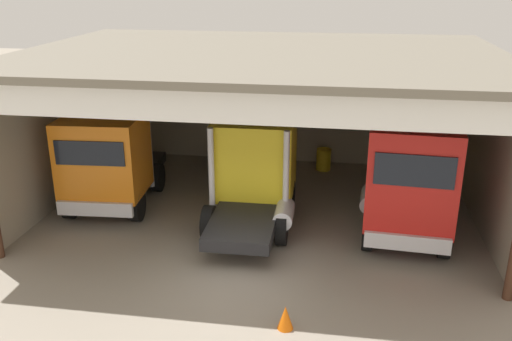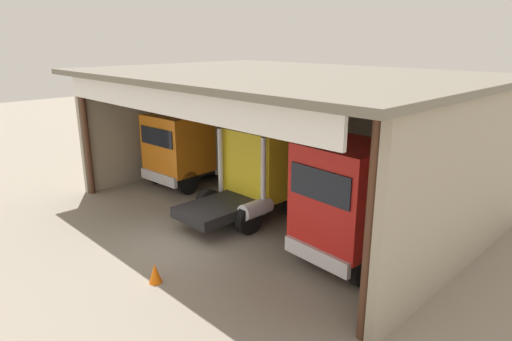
{
  "view_description": "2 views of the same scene",
  "coord_description": "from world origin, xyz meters",
  "px_view_note": "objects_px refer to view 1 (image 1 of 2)",
  "views": [
    {
      "loc": [
        2.43,
        -12.13,
        7.5
      ],
      "look_at": [
        0.0,
        3.41,
        1.76
      ],
      "focal_mm": 38.65,
      "sensor_mm": 36.0,
      "label": 1
    },
    {
      "loc": [
        10.99,
        -7.34,
        6.35
      ],
      "look_at": [
        0.0,
        3.41,
        1.76
      ],
      "focal_mm": 31.06,
      "sensor_mm": 36.0,
      "label": 2
    }
  ],
  "objects_px": {
    "truck_red_center_bay": "(409,181)",
    "traffic_cone": "(285,317)",
    "truck_yellow_center_left_bay": "(254,169)",
    "oil_drum": "(324,159)",
    "truck_orange_left_bay": "(108,161)",
    "tool_cart": "(225,152)"
  },
  "relations": [
    {
      "from": "truck_yellow_center_left_bay",
      "to": "tool_cart",
      "type": "xyz_separation_m",
      "value": [
        -2.04,
        5.08,
        -1.18
      ]
    },
    {
      "from": "truck_orange_left_bay",
      "to": "truck_red_center_bay",
      "type": "distance_m",
      "value": 9.41
    },
    {
      "from": "oil_drum",
      "to": "truck_orange_left_bay",
      "type": "bearing_deg",
      "value": -144.12
    },
    {
      "from": "oil_drum",
      "to": "tool_cart",
      "type": "bearing_deg",
      "value": 178.14
    },
    {
      "from": "tool_cart",
      "to": "traffic_cone",
      "type": "height_order",
      "value": "tool_cart"
    },
    {
      "from": "truck_orange_left_bay",
      "to": "traffic_cone",
      "type": "height_order",
      "value": "truck_orange_left_bay"
    },
    {
      "from": "traffic_cone",
      "to": "truck_yellow_center_left_bay",
      "type": "bearing_deg",
      "value": 105.94
    },
    {
      "from": "truck_yellow_center_left_bay",
      "to": "truck_red_center_bay",
      "type": "relative_size",
      "value": 1.15
    },
    {
      "from": "truck_orange_left_bay",
      "to": "oil_drum",
      "type": "xyz_separation_m",
      "value": [
        6.8,
        4.91,
        -1.24
      ]
    },
    {
      "from": "truck_red_center_bay",
      "to": "tool_cart",
      "type": "relative_size",
      "value": 4.37
    },
    {
      "from": "oil_drum",
      "to": "tool_cart",
      "type": "xyz_separation_m",
      "value": [
        -4.04,
        0.13,
        0.07
      ]
    },
    {
      "from": "truck_orange_left_bay",
      "to": "traffic_cone",
      "type": "xyz_separation_m",
      "value": [
        6.39,
        -5.63,
        -1.39
      ]
    },
    {
      "from": "truck_red_center_bay",
      "to": "traffic_cone",
      "type": "relative_size",
      "value": 7.81
    },
    {
      "from": "oil_drum",
      "to": "traffic_cone",
      "type": "relative_size",
      "value": 1.53
    },
    {
      "from": "truck_red_center_bay",
      "to": "traffic_cone",
      "type": "distance_m",
      "value": 5.75
    },
    {
      "from": "traffic_cone",
      "to": "truck_red_center_bay",
      "type": "bearing_deg",
      "value": 57.43
    },
    {
      "from": "truck_yellow_center_left_bay",
      "to": "truck_orange_left_bay",
      "type": "bearing_deg",
      "value": 179.04
    },
    {
      "from": "truck_yellow_center_left_bay",
      "to": "tool_cart",
      "type": "relative_size",
      "value": 5.03
    },
    {
      "from": "truck_red_center_bay",
      "to": "tool_cart",
      "type": "bearing_deg",
      "value": -38.59
    },
    {
      "from": "truck_red_center_bay",
      "to": "oil_drum",
      "type": "distance_m",
      "value": 6.6
    },
    {
      "from": "truck_red_center_bay",
      "to": "traffic_cone",
      "type": "bearing_deg",
      "value": 61.23
    },
    {
      "from": "truck_red_center_bay",
      "to": "traffic_cone",
      "type": "xyz_separation_m",
      "value": [
        -2.97,
        -4.65,
        -1.63
      ]
    }
  ]
}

